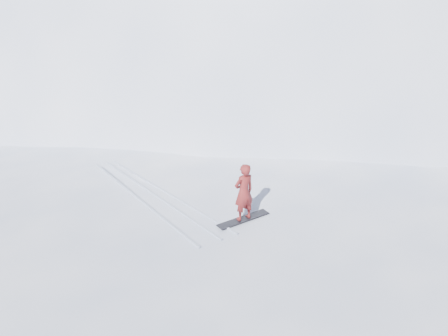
% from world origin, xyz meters
% --- Properties ---
extents(ground, '(400.00, 400.00, 0.00)m').
position_xyz_m(ground, '(0.00, 0.00, 0.00)').
color(ground, white).
rests_on(ground, ground).
extents(near_ridge, '(36.00, 28.00, 4.80)m').
position_xyz_m(near_ridge, '(1.00, 3.00, 0.00)').
color(near_ridge, white).
rests_on(near_ridge, ground).
extents(summit_peak, '(60.00, 56.00, 56.00)m').
position_xyz_m(summit_peak, '(22.00, 26.00, 0.00)').
color(summit_peak, white).
rests_on(summit_peak, ground).
extents(peak_shoulder, '(28.00, 24.00, 18.00)m').
position_xyz_m(peak_shoulder, '(10.00, 20.00, 0.00)').
color(peak_shoulder, white).
rests_on(peak_shoulder, ground).
extents(wind_bumps, '(16.00, 14.40, 1.00)m').
position_xyz_m(wind_bumps, '(-0.56, 2.12, 0.00)').
color(wind_bumps, white).
rests_on(wind_bumps, ground).
extents(snowboard, '(1.54, 0.37, 0.03)m').
position_xyz_m(snowboard, '(-0.31, 2.10, 2.41)').
color(snowboard, black).
rests_on(snowboard, near_ridge).
extents(snowboarder, '(0.59, 0.41, 1.57)m').
position_xyz_m(snowboarder, '(-0.31, 2.10, 3.21)').
color(snowboarder, maroon).
rests_on(snowboarder, snowboard).
extents(board_tracks, '(1.79, 5.97, 0.04)m').
position_xyz_m(board_tracks, '(-1.79, 4.51, 2.42)').
color(board_tracks, silver).
rests_on(board_tracks, ground).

